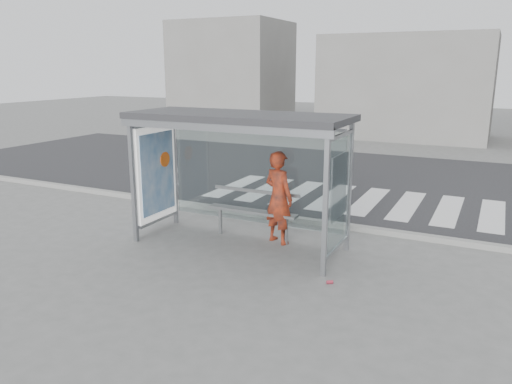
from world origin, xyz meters
TOP-DOWN VIEW (x-y plane):
  - ground at (0.00, 0.00)m, footprint 80.00×80.00m
  - road at (0.00, 7.00)m, footprint 30.00×10.00m
  - curb at (0.00, 1.95)m, footprint 30.00×0.18m
  - crosswalk at (1.00, 4.50)m, footprint 7.55×3.00m
  - bus_shelter at (-0.37, 0.06)m, footprint 4.25×1.65m
  - building_left at (-10.00, 18.00)m, footprint 6.00×5.00m
  - building_center at (0.00, 18.00)m, footprint 8.00×5.00m
  - person at (0.62, 0.53)m, footprint 0.80×0.66m
  - bench at (0.06, 0.50)m, footprint 1.95×0.33m
  - soda_can at (2.20, -0.96)m, footprint 0.12×0.11m

SIDE VIEW (x-z plane):
  - ground at x=0.00m, z-range 0.00..0.00m
  - crosswalk at x=1.00m, z-range 0.00..0.00m
  - road at x=0.00m, z-range 0.00..0.01m
  - soda_can at x=2.20m, z-range 0.00..0.06m
  - curb at x=0.00m, z-range 0.00..0.12m
  - bench at x=0.06m, z-range 0.09..1.09m
  - person at x=0.62m, z-range 0.00..1.87m
  - bus_shelter at x=-0.37m, z-range 0.67..3.29m
  - building_center at x=0.00m, z-range 0.00..5.00m
  - building_left at x=-10.00m, z-range 0.00..6.00m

